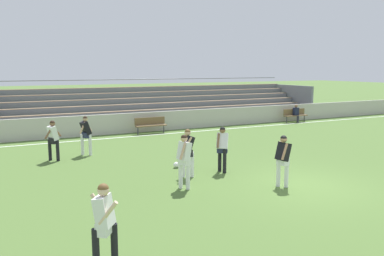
# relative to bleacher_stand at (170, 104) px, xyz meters

# --- Properties ---
(ground_plane) EXTENTS (160.00, 160.00, 0.00)m
(ground_plane) POSITION_rel_bleacher_stand_xyz_m (-1.89, -15.13, -1.24)
(ground_plane) COLOR #4C6B30
(field_line_sideline) EXTENTS (44.00, 0.12, 0.01)m
(field_line_sideline) POSITION_rel_bleacher_stand_xyz_m (-1.89, -4.15, -1.24)
(field_line_sideline) COLOR white
(field_line_sideline) RESTS_ON ground
(sideline_wall) EXTENTS (48.00, 0.16, 1.14)m
(sideline_wall) POSITION_rel_bleacher_stand_xyz_m (-1.89, -2.90, -0.68)
(sideline_wall) COLOR #BCB7AD
(sideline_wall) RESTS_ON ground
(bleacher_stand) EXTENTS (21.30, 4.70, 2.91)m
(bleacher_stand) POSITION_rel_bleacher_stand_xyz_m (0.00, 0.00, 0.00)
(bleacher_stand) COLOR #897051
(bleacher_stand) RESTS_ON ground
(bench_near_wall_gap) EXTENTS (1.80, 0.40, 0.90)m
(bench_near_wall_gap) POSITION_rel_bleacher_stand_xyz_m (-2.70, -3.57, -0.70)
(bench_near_wall_gap) COLOR brown
(bench_near_wall_gap) RESTS_ON ground
(bench_near_bin) EXTENTS (1.80, 0.40, 0.90)m
(bench_near_bin) POSITION_rel_bleacher_stand_xyz_m (7.81, -3.57, -0.70)
(bench_near_bin) COLOR brown
(bench_near_bin) RESTS_ON ground
(spectator_seated) EXTENTS (0.36, 0.42, 1.21)m
(spectator_seated) POSITION_rel_bleacher_stand_xyz_m (7.81, -3.69, -0.54)
(spectator_seated) COLOR #2D2D38
(spectator_seated) RESTS_ON ground
(player_dark_challenging) EXTENTS (0.52, 0.45, 1.65)m
(player_dark_challenging) POSITION_rel_bleacher_stand_xyz_m (-4.72, -12.60, -0.26)
(player_dark_challenging) COLOR white
(player_dark_challenging) RESTS_ON ground
(player_white_wide_left) EXTENTS (0.65, 0.54, 1.64)m
(player_white_wide_left) POSITION_rel_bleacher_stand_xyz_m (-3.36, -12.60, -0.28)
(player_white_wide_left) COLOR black
(player_white_wide_left) RESTS_ON ground
(player_white_trailing_run) EXTENTS (0.51, 0.46, 1.69)m
(player_white_trailing_run) POSITION_rel_bleacher_stand_xyz_m (-5.39, -13.74, -0.24)
(player_white_trailing_run) COLOR white
(player_white_trailing_run) RESTS_ON ground
(player_dark_on_ball) EXTENTS (0.62, 0.46, 1.67)m
(player_dark_on_ball) POSITION_rel_bleacher_stand_xyz_m (-7.12, -7.67, -0.25)
(player_dark_on_ball) COLOR white
(player_dark_on_ball) RESTS_ON ground
(player_white_overlapping) EXTENTS (0.48, 0.72, 1.67)m
(player_white_overlapping) POSITION_rel_bleacher_stand_xyz_m (-8.78, -17.60, -0.25)
(player_white_overlapping) COLOR black
(player_white_overlapping) RESTS_ON ground
(player_white_pressing_high) EXTENTS (0.71, 0.47, 1.62)m
(player_white_pressing_high) POSITION_rel_bleacher_stand_xyz_m (-8.49, -8.11, -0.28)
(player_white_pressing_high) COLOR black
(player_white_pressing_high) RESTS_ON ground
(player_dark_deep_cover) EXTENTS (0.44, 0.45, 1.63)m
(player_dark_deep_cover) POSITION_rel_bleacher_stand_xyz_m (-2.56, -14.91, -0.28)
(player_dark_deep_cover) COLOR white
(player_dark_deep_cover) RESTS_ON ground
(soccer_ball) EXTENTS (0.22, 0.22, 0.22)m
(soccer_ball) POSITION_rel_bleacher_stand_xyz_m (-4.57, -11.32, -1.13)
(soccer_ball) COLOR white
(soccer_ball) RESTS_ON ground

